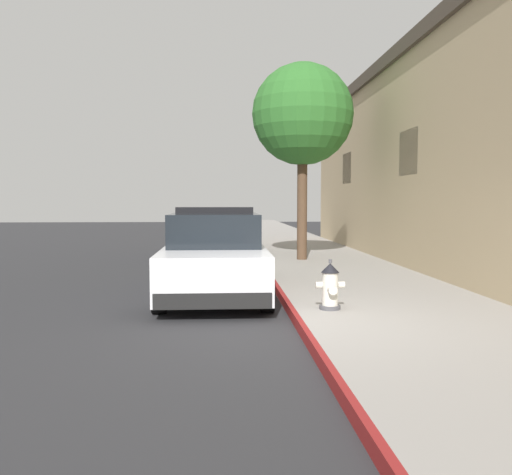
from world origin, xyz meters
TOP-DOWN VIEW (x-y plane):
  - ground_plane at (-4.30, 10.00)m, footprint 34.22×60.00m
  - sidewalk_pavement at (1.70, 10.00)m, footprint 3.40×60.00m
  - curb_painted_edge at (-0.04, 10.00)m, footprint 0.08×60.00m
  - police_cruiser at (-1.25, 3.14)m, footprint 1.94×4.84m
  - parked_car_silver_ahead at (-1.36, 10.45)m, footprint 1.94×4.84m
  - fire_hydrant at (0.52, 0.79)m, footprint 0.44×0.40m
  - street_tree at (1.13, 7.88)m, footprint 2.80×2.80m

SIDE VIEW (x-z plane):
  - ground_plane at x=-4.30m, z-range -0.20..0.00m
  - sidewalk_pavement at x=1.70m, z-range 0.00..0.16m
  - curb_painted_edge at x=-0.04m, z-range 0.00..0.16m
  - fire_hydrant at x=0.52m, z-range 0.13..0.89m
  - parked_car_silver_ahead at x=-1.36m, z-range -0.04..1.52m
  - police_cruiser at x=-1.25m, z-range -0.10..1.58m
  - street_tree at x=1.13m, z-range 1.45..6.89m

